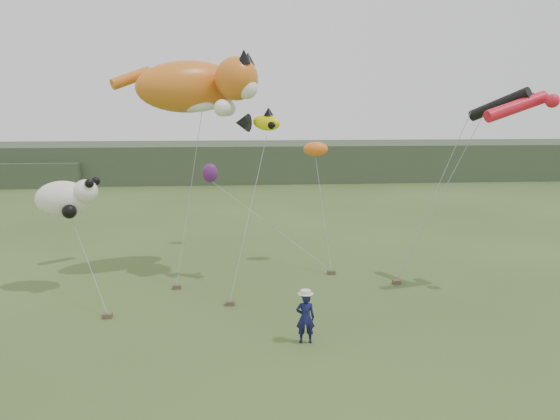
% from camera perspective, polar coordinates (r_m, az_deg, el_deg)
% --- Properties ---
extents(ground, '(120.00, 120.00, 0.00)m').
position_cam_1_polar(ground, '(19.26, 2.05, -13.31)').
color(ground, '#385123').
rests_on(ground, ground).
extents(headland, '(90.00, 13.00, 4.00)m').
position_cam_1_polar(headland, '(62.46, -5.89, 5.03)').
color(headland, '#2D3D28').
rests_on(headland, ground).
extents(festival_attendant, '(0.67, 0.46, 1.75)m').
position_cam_1_polar(festival_attendant, '(18.67, 2.67, -11.19)').
color(festival_attendant, '#111341').
rests_on(festival_attendant, ground).
extents(sandbag_anchors, '(12.47, 5.05, 0.18)m').
position_cam_1_polar(sandbag_anchors, '(23.73, -2.60, -8.42)').
color(sandbag_anchors, brown).
rests_on(sandbag_anchors, ground).
extents(cat_kite, '(6.89, 4.45, 2.93)m').
position_cam_1_polar(cat_kite, '(25.80, -8.37, 12.71)').
color(cat_kite, orange).
rests_on(cat_kite, ground).
extents(fish_kite, '(2.23, 1.46, 1.07)m').
position_cam_1_polar(fish_kite, '(24.13, -2.36, 9.15)').
color(fish_kite, '#E7EC08').
rests_on(fish_kite, ground).
extents(tube_kites, '(2.95, 3.03, 1.45)m').
position_cam_1_polar(tube_kites, '(24.91, 23.29, 10.08)').
color(tube_kites, black).
rests_on(tube_kites, ground).
extents(panda_kite, '(2.71, 1.75, 1.68)m').
position_cam_1_polar(panda_kite, '(24.88, -21.40, 1.17)').
color(panda_kite, white).
rests_on(panda_kite, ground).
extents(misc_kites, '(6.47, 4.80, 2.52)m').
position_cam_1_polar(misc_kites, '(29.03, -1.79, 5.14)').
color(misc_kites, orange).
rests_on(misc_kites, ground).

